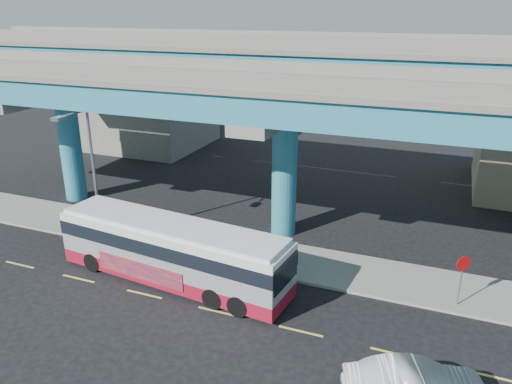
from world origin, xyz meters
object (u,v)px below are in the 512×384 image
at_px(parked_car, 103,212).
at_px(street_lamp, 85,158).
at_px(stop_sign, 463,270).
at_px(transit_bus, 172,249).

relative_size(parked_car, street_lamp, 0.55).
bearing_deg(stop_sign, transit_bus, 175.43).
xyz_separation_m(transit_bus, street_lamp, (-6.58, 2.02, 3.52)).
relative_size(transit_bus, street_lamp, 1.61).
bearing_deg(parked_car, stop_sign, -96.06).
bearing_deg(street_lamp, stop_sign, 2.12).
relative_size(street_lamp, stop_sign, 3.11).
bearing_deg(stop_sign, street_lamp, 166.01).
bearing_deg(parked_car, street_lamp, -154.51).
height_order(transit_bus, street_lamp, street_lamp).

